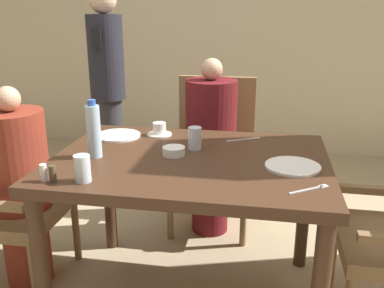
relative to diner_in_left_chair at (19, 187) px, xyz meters
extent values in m
cube|color=beige|center=(0.90, 2.49, 0.85)|extent=(8.00, 0.06, 2.80)
cube|color=#422819|center=(0.90, 0.00, 0.19)|extent=(1.27, 0.93, 0.05)
cylinder|color=#422819|center=(0.32, -0.40, -0.19)|extent=(0.07, 0.07, 0.72)
cylinder|color=#422819|center=(0.32, 0.40, -0.19)|extent=(0.07, 0.07, 0.72)
cylinder|color=#422819|center=(1.47, 0.40, -0.19)|extent=(0.07, 0.07, 0.72)
cube|color=brown|center=(-0.06, 0.00, -0.14)|extent=(0.53, 0.53, 0.07)
cube|color=brown|center=(-0.06, 0.24, 0.01)|extent=(0.47, 0.04, 0.04)
cylinder|color=brown|center=(0.17, 0.23, -0.36)|extent=(0.04, 0.04, 0.38)
cylinder|color=brown|center=(0.17, -0.23, -0.36)|extent=(0.04, 0.04, 0.38)
cylinder|color=brown|center=(-0.29, 0.23, -0.36)|extent=(0.04, 0.04, 0.38)
cylinder|color=maroon|center=(0.00, 0.00, -0.33)|extent=(0.24, 0.24, 0.45)
cylinder|color=maroon|center=(0.00, 0.00, 0.15)|extent=(0.32, 0.32, 0.51)
sphere|color=tan|center=(0.00, 0.00, 0.46)|extent=(0.12, 0.12, 0.12)
cube|color=brown|center=(0.90, 0.79, -0.14)|extent=(0.53, 0.53, 0.07)
cube|color=brown|center=(0.90, 1.03, 0.16)|extent=(0.53, 0.05, 0.54)
cube|color=brown|center=(1.14, 0.79, 0.01)|extent=(0.04, 0.47, 0.04)
cube|color=brown|center=(0.65, 0.79, 0.01)|extent=(0.04, 0.47, 0.04)
cylinder|color=brown|center=(1.13, 0.55, -0.36)|extent=(0.04, 0.04, 0.38)
cylinder|color=brown|center=(0.66, 0.55, -0.36)|extent=(0.04, 0.04, 0.38)
cylinder|color=brown|center=(1.13, 1.02, -0.36)|extent=(0.04, 0.04, 0.38)
cylinder|color=brown|center=(0.66, 1.02, -0.36)|extent=(0.04, 0.04, 0.38)
cylinder|color=#5B1419|center=(0.90, 0.73, -0.33)|extent=(0.24, 0.24, 0.45)
cylinder|color=#5B1419|center=(0.90, 0.73, 0.18)|extent=(0.32, 0.32, 0.57)
sphere|color=tan|center=(0.90, 0.73, 0.53)|extent=(0.13, 0.13, 0.13)
cylinder|color=brown|center=(1.62, 0.23, -0.36)|extent=(0.04, 0.04, 0.38)
cylinder|color=#2D2D33|center=(0.01, 1.30, -0.18)|extent=(0.21, 0.21, 0.75)
cylinder|color=#23232D|center=(0.01, 1.30, 0.51)|extent=(0.27, 0.27, 0.64)
cube|color=black|center=(0.01, 1.13, 0.67)|extent=(0.07, 0.01, 0.14)
cylinder|color=white|center=(1.36, -0.05, 0.22)|extent=(0.24, 0.24, 0.01)
cylinder|color=white|center=(0.45, 0.26, 0.22)|extent=(0.24, 0.24, 0.01)
cylinder|color=white|center=(0.67, 0.32, 0.22)|extent=(0.13, 0.13, 0.01)
cylinder|color=white|center=(0.67, 0.32, 0.26)|extent=(0.07, 0.07, 0.06)
cylinder|color=white|center=(0.81, 0.02, 0.24)|extent=(0.11, 0.11, 0.04)
cylinder|color=silver|center=(0.46, -0.07, 0.34)|extent=(0.07, 0.07, 0.24)
cylinder|color=#3359B2|center=(0.46, -0.07, 0.47)|extent=(0.04, 0.04, 0.03)
cylinder|color=silver|center=(0.53, -0.36, 0.27)|extent=(0.07, 0.07, 0.11)
cylinder|color=silver|center=(0.90, 0.12, 0.27)|extent=(0.07, 0.07, 0.11)
cylinder|color=white|center=(0.37, -0.38, 0.25)|extent=(0.03, 0.03, 0.07)
cylinder|color=#4C3D2D|center=(0.41, -0.38, 0.25)|extent=(0.03, 0.03, 0.07)
cube|color=silver|center=(1.40, -0.29, 0.22)|extent=(0.14, 0.10, 0.00)
cube|color=silver|center=(1.47, -0.24, 0.22)|extent=(0.04, 0.04, 0.00)
cube|color=silver|center=(1.11, 0.31, 0.22)|extent=(0.14, 0.09, 0.00)
cube|color=silver|center=(1.18, 0.35, 0.22)|extent=(0.06, 0.04, 0.00)
camera|label=1|loc=(1.23, -1.84, 0.89)|focal=40.00mm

